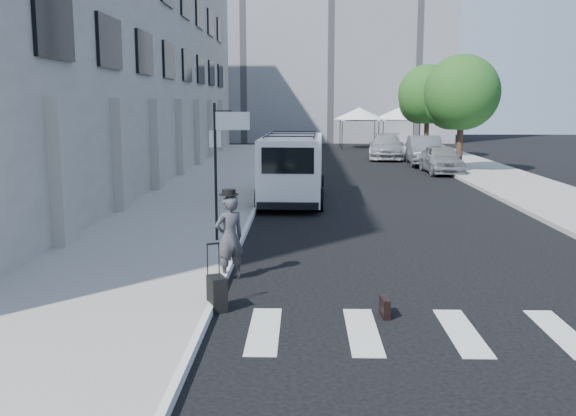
{
  "coord_description": "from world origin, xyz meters",
  "views": [
    {
      "loc": [
        -0.37,
        -12.95,
        3.69
      ],
      "look_at": [
        -0.72,
        1.36,
        1.3
      ],
      "focal_mm": 40.0,
      "sensor_mm": 36.0,
      "label": 1
    }
  ],
  "objects_px": {
    "suitcase": "(217,293)",
    "parked_car_a": "(441,159)",
    "businessman": "(229,238)",
    "parked_car_c": "(386,147)",
    "briefcase": "(385,307)",
    "cargo_van": "(293,168)",
    "parked_car_b": "(425,151)"
  },
  "relations": [
    {
      "from": "briefcase",
      "to": "parked_car_b",
      "type": "xyz_separation_m",
      "value": [
        5.66,
        26.93,
        0.67
      ]
    },
    {
      "from": "parked_car_a",
      "to": "parked_car_c",
      "type": "xyz_separation_m",
      "value": [
        -1.77,
        8.43,
        0.05
      ]
    },
    {
      "from": "businessman",
      "to": "parked_car_b",
      "type": "relative_size",
      "value": 0.35
    },
    {
      "from": "parked_car_a",
      "to": "parked_car_c",
      "type": "relative_size",
      "value": 0.8
    },
    {
      "from": "parked_car_a",
      "to": "parked_car_b",
      "type": "height_order",
      "value": "parked_car_b"
    },
    {
      "from": "cargo_van",
      "to": "parked_car_a",
      "type": "xyz_separation_m",
      "value": [
        7.54,
        9.59,
        -0.51
      ]
    },
    {
      "from": "suitcase",
      "to": "parked_car_a",
      "type": "relative_size",
      "value": 0.27
    },
    {
      "from": "businessman",
      "to": "parked_car_a",
      "type": "distance_m",
      "value": 22.03
    },
    {
      "from": "cargo_van",
      "to": "parked_car_c",
      "type": "xyz_separation_m",
      "value": [
        5.77,
        18.02,
        -0.46
      ]
    },
    {
      "from": "briefcase",
      "to": "parked_car_c",
      "type": "height_order",
      "value": "parked_car_c"
    },
    {
      "from": "cargo_van",
      "to": "briefcase",
      "type": "bearing_deg",
      "value": -80.08
    },
    {
      "from": "businessman",
      "to": "suitcase",
      "type": "bearing_deg",
      "value": 55.16
    },
    {
      "from": "businessman",
      "to": "parked_car_a",
      "type": "xyz_separation_m",
      "value": [
        8.67,
        20.25,
        -0.15
      ]
    },
    {
      "from": "suitcase",
      "to": "parked_car_b",
      "type": "relative_size",
      "value": 0.23
    },
    {
      "from": "businessman",
      "to": "parked_car_c",
      "type": "height_order",
      "value": "businessman"
    },
    {
      "from": "businessman",
      "to": "cargo_van",
      "type": "distance_m",
      "value": 10.73
    },
    {
      "from": "suitcase",
      "to": "parked_car_a",
      "type": "bearing_deg",
      "value": 43.84
    },
    {
      "from": "cargo_van",
      "to": "suitcase",
      "type": "bearing_deg",
      "value": -93.16
    },
    {
      "from": "businessman",
      "to": "cargo_van",
      "type": "relative_size",
      "value": 0.27
    },
    {
      "from": "briefcase",
      "to": "parked_car_a",
      "type": "bearing_deg",
      "value": 71.95
    },
    {
      "from": "businessman",
      "to": "suitcase",
      "type": "relative_size",
      "value": 1.5
    },
    {
      "from": "briefcase",
      "to": "cargo_van",
      "type": "bearing_deg",
      "value": 94.19
    },
    {
      "from": "parked_car_a",
      "to": "parked_car_c",
      "type": "bearing_deg",
      "value": 101.04
    },
    {
      "from": "parked_car_a",
      "to": "parked_car_c",
      "type": "distance_m",
      "value": 8.61
    },
    {
      "from": "suitcase",
      "to": "parked_car_a",
      "type": "xyz_separation_m",
      "value": [
        8.67,
        22.27,
        0.43
      ]
    },
    {
      "from": "suitcase",
      "to": "parked_car_c",
      "type": "relative_size",
      "value": 0.22
    },
    {
      "from": "suitcase",
      "to": "parked_car_b",
      "type": "xyz_separation_m",
      "value": [
        8.61,
        26.67,
        0.53
      ]
    },
    {
      "from": "parked_car_c",
      "to": "businessman",
      "type": "bearing_deg",
      "value": -96.8
    },
    {
      "from": "briefcase",
      "to": "cargo_van",
      "type": "height_order",
      "value": "cargo_van"
    },
    {
      "from": "cargo_van",
      "to": "parked_car_c",
      "type": "bearing_deg",
      "value": 74.16
    },
    {
      "from": "briefcase",
      "to": "suitcase",
      "type": "xyz_separation_m",
      "value": [
        -2.95,
        0.26,
        0.15
      ]
    },
    {
      "from": "suitcase",
      "to": "parked_car_b",
      "type": "height_order",
      "value": "parked_car_b"
    }
  ]
}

